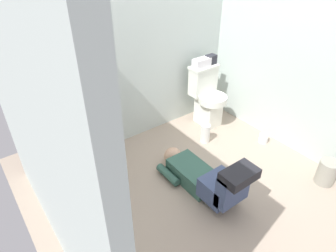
{
  "coord_description": "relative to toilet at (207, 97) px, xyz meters",
  "views": [
    {
      "loc": [
        -1.51,
        -1.58,
        2.13
      ],
      "look_at": [
        -0.01,
        0.44,
        0.45
      ],
      "focal_mm": 31.85,
      "sensor_mm": 36.0,
      "label": 1
    }
  ],
  "objects": [
    {
      "name": "bottle_green",
      "position": [
        -1.74,
        -0.02,
        0.53
      ],
      "size": [
        0.04,
        0.04,
        0.15
      ],
      "primitive_type": "cylinder",
      "color": "green",
      "rests_on": "vanity_cabinet"
    },
    {
      "name": "faucet",
      "position": [
        -1.72,
        0.06,
        0.5
      ],
      "size": [
        0.02,
        0.02,
        0.1
      ],
      "primitive_type": "cylinder",
      "color": "silver",
      "rests_on": "vanity_cabinet"
    },
    {
      "name": "person_plumber",
      "position": [
        -0.85,
        -0.92,
        -0.19
      ],
      "size": [
        0.39,
        1.06,
        0.52
      ],
      "color": "#33594C",
      "rests_on": "ground_plane"
    },
    {
      "name": "ground_plane",
      "position": [
        -0.84,
        -0.78,
        -0.39
      ],
      "size": [
        3.01,
        3.12,
        0.04
      ],
      "primitive_type": "cube",
      "color": "tan"
    },
    {
      "name": "wall_right",
      "position": [
        0.45,
        -0.78,
        0.83
      ],
      "size": [
        0.08,
        2.12,
        2.4
      ],
      "primitive_type": "cube",
      "color": "#B8C4BE",
      "rests_on": "ground_plane"
    },
    {
      "name": "bottle_pink",
      "position": [
        -1.68,
        0.02,
        0.53
      ],
      "size": [
        0.05,
        0.05,
        0.15
      ],
      "primitive_type": "cylinder",
      "color": "pink",
      "rests_on": "vanity_cabinet"
    },
    {
      "name": "trash_can",
      "position": [
        0.19,
        -1.54,
        -0.24
      ],
      "size": [
        0.18,
        0.18,
        0.26
      ],
      "primitive_type": "cylinder",
      "color": "gray",
      "rests_on": "ground_plane"
    },
    {
      "name": "wall_left",
      "position": [
        -2.14,
        -0.78,
        0.83
      ],
      "size": [
        0.08,
        2.12,
        2.4
      ],
      "primitive_type": "cube",
      "color": "#B8C4BE",
      "rests_on": "ground_plane"
    },
    {
      "name": "bottle_white",
      "position": [
        -1.81,
        0.08,
        0.52
      ],
      "size": [
        0.06,
        0.06,
        0.14
      ],
      "primitive_type": "cylinder",
      "color": "white",
      "rests_on": "vanity_cabinet"
    },
    {
      "name": "wall_back",
      "position": [
        -0.84,
        0.32,
        0.83
      ],
      "size": [
        2.67,
        0.08,
        2.4
      ],
      "primitive_type": "cube",
      "color": "#B8C4BE",
      "rests_on": "ground_plane"
    },
    {
      "name": "toilet_paper_roll",
      "position": [
        0.25,
        -0.74,
        -0.32
      ],
      "size": [
        0.11,
        0.11,
        0.1
      ],
      "primitive_type": "cylinder",
      "color": "white",
      "rests_on": "ground_plane"
    },
    {
      "name": "tissue_box",
      "position": [
        -0.05,
        0.09,
        0.43
      ],
      "size": [
        0.22,
        0.11,
        0.1
      ],
      "primitive_type": "cube",
      "color": "silver",
      "rests_on": "toilet"
    },
    {
      "name": "paper_towel_roll",
      "position": [
        -0.3,
        -0.32,
        -0.25
      ],
      "size": [
        0.11,
        0.11,
        0.23
      ],
      "primitive_type": "cylinder",
      "color": "white",
      "rests_on": "ground_plane"
    },
    {
      "name": "soap_dispenser",
      "position": [
        -1.91,
        0.04,
        0.52
      ],
      "size": [
        0.06,
        0.06,
        0.17
      ],
      "color": "#349D5F",
      "rests_on": "vanity_cabinet"
    },
    {
      "name": "toiletry_bag",
      "position": [
        0.1,
        0.09,
        0.44
      ],
      "size": [
        0.12,
        0.09,
        0.11
      ],
      "primitive_type": "cube",
      "color": "#26262D",
      "rests_on": "toilet"
    },
    {
      "name": "toilet",
      "position": [
        0.0,
        0.0,
        0.0
      ],
      "size": [
        0.36,
        0.46,
        0.75
      ],
      "color": "silver",
      "rests_on": "ground_plane"
    },
    {
      "name": "vanity_cabinet",
      "position": [
        -1.71,
        -0.08,
        0.05
      ],
      "size": [
        0.6,
        0.53,
        0.82
      ],
      "color": "silver",
      "rests_on": "ground_plane"
    }
  ]
}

